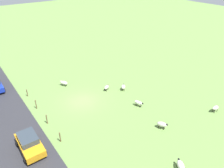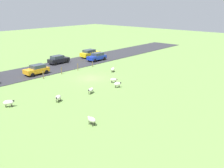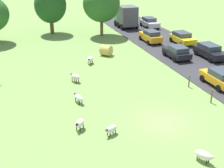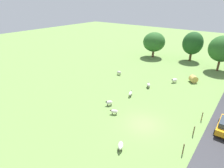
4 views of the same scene
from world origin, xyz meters
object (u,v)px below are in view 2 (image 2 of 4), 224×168
object	(u,v)px
car_2	(97,57)
sheep_1	(113,69)
sheep_3	(92,120)
sheep_6	(9,102)
car_8	(58,59)
sheep_5	(114,80)
sheep_2	(58,98)
sheep_4	(91,90)
sheep_0	(117,84)
car_5	(90,53)
car_3	(37,69)

from	to	relation	value
car_2	sheep_1	bearing A→B (deg)	150.85
sheep_3	sheep_6	bearing A→B (deg)	16.24
sheep_6	car_8	bearing A→B (deg)	-51.61
sheep_3	sheep_5	size ratio (longest dim) A/B	0.99
sheep_2	sheep_5	world-z (taller)	sheep_2
sheep_3	sheep_4	bearing A→B (deg)	-43.37
car_2	car_8	world-z (taller)	car_8
sheep_5	car_8	size ratio (longest dim) A/B	0.27
sheep_0	car_5	distance (m)	21.78
sheep_5	car_5	world-z (taller)	car_5
sheep_4	car_5	xyz separation A→B (m)	(17.19, -16.34, 0.41)
sheep_1	sheep_6	distance (m)	19.67
sheep_2	sheep_5	distance (m)	10.19
car_3	sheep_2	bearing A→B (deg)	157.09
sheep_5	sheep_6	distance (m)	15.11
sheep_2	car_5	world-z (taller)	car_5
sheep_1	car_5	world-z (taller)	car_5
sheep_2	sheep_0	bearing A→B (deg)	-100.64
car_2	car_3	size ratio (longest dim) A/B	1.03
sheep_5	car_5	xyz separation A→B (m)	(16.19, -10.74, 0.46)
sheep_6	car_3	bearing A→B (deg)	-45.63
sheep_5	car_3	xyz separation A→B (m)	(12.36, 4.86, 0.41)
sheep_1	sheep_4	size ratio (longest dim) A/B	0.96
sheep_5	car_8	world-z (taller)	car_8
sheep_6	sheep_5	bearing A→B (deg)	-99.67
sheep_1	sheep_6	bearing A→B (deg)	95.21
car_3	car_5	size ratio (longest dim) A/B	0.90
sheep_0	sheep_2	size ratio (longest dim) A/B	0.87
sheep_3	sheep_5	world-z (taller)	sheep_3
sheep_4	car_2	distance (m)	20.29
sheep_6	car_3	size ratio (longest dim) A/B	0.31
sheep_3	car_8	world-z (taller)	car_8
sheep_6	sheep_0	bearing A→B (deg)	-108.19
car_2	sheep_2	bearing A→B (deg)	123.52
sheep_5	sheep_2	bearing A→B (deg)	91.40
sheep_2	car_5	bearing A→B (deg)	-51.85
sheep_0	sheep_6	size ratio (longest dim) A/B	0.84
sheep_4	sheep_6	bearing A→B (deg)	69.15
sheep_4	sheep_5	world-z (taller)	sheep_4
sheep_6	car_5	world-z (taller)	car_5
sheep_4	sheep_5	size ratio (longest dim) A/B	1.18
car_3	car_5	bearing A→B (deg)	-76.21
car_3	sheep_5	bearing A→B (deg)	-158.56
sheep_1	car_3	bearing A→B (deg)	49.90
sheep_1	sheep_3	bearing A→B (deg)	125.88
sheep_5	sheep_1	bearing A→B (deg)	-47.33
sheep_1	car_8	distance (m)	12.18
car_5	car_8	bearing A→B (deg)	89.36
sheep_0	sheep_1	bearing A→B (deg)	-44.27
sheep_5	car_8	bearing A→B (deg)	-8.56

